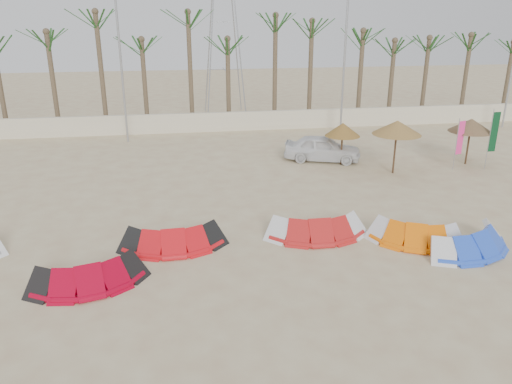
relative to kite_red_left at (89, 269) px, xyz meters
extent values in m
plane|color=beige|center=(5.73, -2.39, -0.42)|extent=(120.00, 120.00, 0.00)
cube|color=beige|center=(5.73, 19.61, 0.23)|extent=(60.00, 0.30, 1.30)
cylinder|color=brown|center=(-8.27, 21.11, 2.83)|extent=(0.32, 0.32, 6.50)
cylinder|color=brown|center=(1.73, 21.11, 2.83)|extent=(0.32, 0.32, 6.50)
ellipsoid|color=#194719|center=(1.73, 21.11, 6.08)|extent=(4.00, 4.00, 2.40)
cylinder|color=brown|center=(11.73, 21.11, 2.83)|extent=(0.32, 0.32, 6.50)
ellipsoid|color=#194719|center=(11.73, 21.11, 6.08)|extent=(4.00, 4.00, 2.40)
cylinder|color=brown|center=(21.73, 21.11, 2.83)|extent=(0.32, 0.32, 6.50)
ellipsoid|color=#194719|center=(21.73, 21.11, 6.08)|extent=(4.00, 4.00, 2.40)
cylinder|color=#A5A8AD|center=(-0.27, 17.61, 5.08)|extent=(0.14, 0.14, 11.00)
cylinder|color=#A5A8AD|center=(13.73, 17.61, 5.08)|extent=(0.14, 0.14, 11.00)
cylinder|color=#A7011B|center=(0.00, -0.31, -0.32)|extent=(3.11, 0.99, 0.20)
cube|color=black|center=(-1.42, -0.21, -0.17)|extent=(0.86, 1.22, 0.40)
cube|color=black|center=(1.42, -0.21, -0.17)|extent=(0.86, 1.22, 0.40)
cylinder|color=red|center=(2.53, 1.90, -0.32)|extent=(3.35, 0.31, 0.20)
cube|color=black|center=(1.02, 2.00, -0.17)|extent=(0.64, 1.12, 0.40)
cube|color=black|center=(4.03, 2.00, -0.17)|extent=(0.64, 1.12, 0.40)
cylinder|color=red|center=(7.73, 1.99, -0.32)|extent=(3.41, 0.26, 0.20)
cube|color=silver|center=(6.20, 2.09, -0.17)|extent=(0.62, 1.11, 0.40)
cube|color=silver|center=(9.27, 2.09, -0.17)|extent=(0.62, 1.11, 0.40)
cylinder|color=orange|center=(11.06, 0.92, -0.32)|extent=(2.81, 1.47, 0.20)
cube|color=silver|center=(9.70, 1.02, -0.17)|extent=(1.01, 1.25, 0.40)
cube|color=silver|center=(12.41, 1.02, -0.17)|extent=(1.01, 1.25, 0.40)
cylinder|color=blue|center=(12.64, 0.01, -0.32)|extent=(3.09, 1.43, 0.20)
cube|color=silver|center=(11.18, 0.11, -0.17)|extent=(0.97, 1.25, 0.40)
cube|color=silver|center=(14.11, 0.11, -0.17)|extent=(0.97, 1.25, 0.40)
cylinder|color=#4C331E|center=(11.51, 10.70, 0.67)|extent=(0.10, 0.10, 2.18)
cone|color=olive|center=(11.51, 10.70, 1.51)|extent=(1.88, 1.88, 0.70)
cylinder|color=#4C331E|center=(13.67, 8.82, 0.89)|extent=(0.10, 0.10, 2.62)
cone|color=#A67B3E|center=(13.67, 8.82, 1.95)|extent=(2.45, 2.45, 0.70)
cylinder|color=#4C331E|center=(18.21, 9.70, 0.77)|extent=(0.10, 0.10, 2.39)
cone|color=brown|center=(18.21, 9.70, 1.72)|extent=(2.30, 2.30, 0.70)
cylinder|color=#A5A8AD|center=(17.05, 8.93, 0.93)|extent=(0.04, 0.04, 2.69)
cube|color=#FF328E|center=(17.27, 8.93, 1.25)|extent=(0.41, 0.13, 1.75)
cylinder|color=#A5A8AD|center=(18.72, 8.72, 1.17)|extent=(0.04, 0.04, 3.18)
cube|color=#0A3B1D|center=(18.94, 8.72, 1.55)|extent=(0.42, 0.04, 2.07)
imported|color=white|center=(10.70, 11.55, 0.29)|extent=(4.47, 2.94, 1.41)
camera|label=1|loc=(2.91, -14.12, 7.45)|focal=35.00mm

